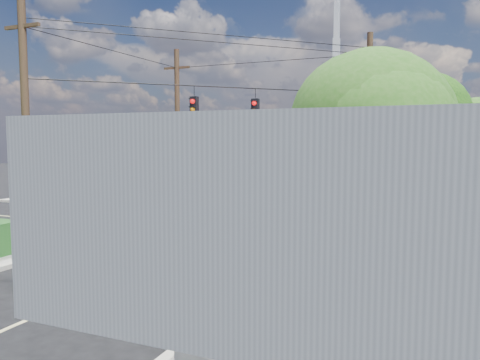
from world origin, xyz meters
The scene contains 14 objects.
ground centered at (0.00, 0.00, 0.00)m, with size 120.00×120.00×0.00m, color black.
sidewalk_nw centered at (-10.88, 10.88, 0.07)m, with size 14.12×14.12×0.14m.
road_markings centered at (0.00, -1.47, 0.01)m, with size 32.00×32.00×0.01m.
building_nw centered at (-12.00, 12.46, 2.22)m, with size 10.80×10.20×4.30m.
radio_tower centered at (0.50, 20.00, 5.64)m, with size 0.80×0.80×17.00m.
tree_ne_front centered at (7.21, 6.76, 4.77)m, with size 4.21×4.14×6.66m.
tree_ne_back centered at (9.81, 8.96, 4.19)m, with size 3.77×3.66×5.82m.
tree_se centered at (7.01, -7.24, 4.04)m, with size 3.67×3.54×5.62m.
palm_nw_front centered at (-7.50, 7.50, 5.04)m, with size 3.01×3.08×5.59m.
palm_nw_back centered at (-9.50, 9.00, 4.67)m, with size 3.01×3.08×5.19m.
utility_poles centered at (-1.58, 1.60, 4.67)m, with size 12.00×10.68×9.00m.
vending_boxes centered at (6.50, 6.20, 0.69)m, with size 1.90×0.50×1.10m.
delivery_truck centered at (-0.62, 1.18, 1.71)m, with size 4.06×8.10×3.37m.
parked_car centered at (9.63, 2.71, 0.83)m, with size 2.74×5.94×1.65m, color silver.
Camera 1 is at (8.45, -17.54, 4.06)m, focal length 35.00 mm.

